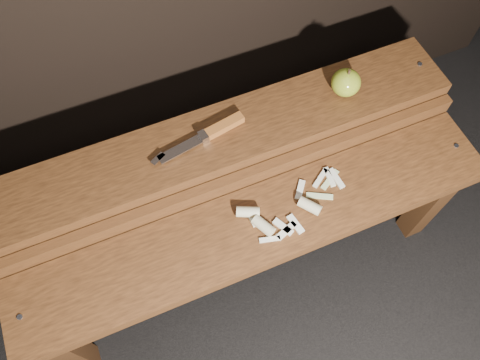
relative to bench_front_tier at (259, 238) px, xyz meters
name	(u,v)px	position (x,y,z in m)	size (l,w,h in m)	color
ground	(247,261)	(0.00, 0.06, -0.35)	(60.00, 60.00, 0.00)	black
bench_front_tier	(259,238)	(0.00, 0.00, 0.00)	(1.20, 0.20, 0.42)	#381F0E
bench_rear_tier	(224,153)	(0.00, 0.23, 0.06)	(1.20, 0.21, 0.50)	#381F0E
apple	(346,83)	(0.33, 0.23, 0.18)	(0.07, 0.07, 0.08)	olive
knife	(213,132)	(-0.02, 0.24, 0.16)	(0.25, 0.06, 0.02)	#945020
apple_scraps	(283,211)	(0.07, 0.01, 0.08)	(0.29, 0.14, 0.03)	beige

